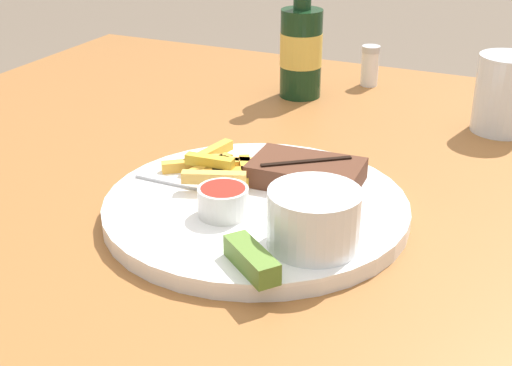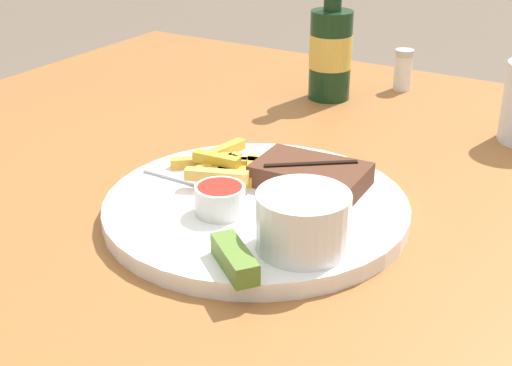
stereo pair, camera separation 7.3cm
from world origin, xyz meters
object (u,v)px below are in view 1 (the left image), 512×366
object	(u,v)px
steak_portion	(306,172)
fork_utensil	(186,184)
beer_bottle	(301,47)
drinking_glass	(505,94)
dinner_plate	(256,208)
coleslaw_cup	(314,215)
dipping_sauce_cup	(223,200)
salt_shaker	(370,66)
pickle_spear	(252,259)

from	to	relation	value
steak_portion	fork_utensil	size ratio (longest dim) A/B	0.92
beer_bottle	drinking_glass	bearing A→B (deg)	-5.27
fork_utensil	beer_bottle	xyz separation A→B (m)	(-0.02, 0.39, 0.06)
dinner_plate	steak_portion	distance (m)	0.07
coleslaw_cup	drinking_glass	xyz separation A→B (m)	(0.11, 0.43, 0.00)
coleslaw_cup	steak_portion	bearing A→B (deg)	113.88
steak_portion	dipping_sauce_cup	bearing A→B (deg)	-114.31
fork_utensil	salt_shaker	bearing A→B (deg)	83.60
coleslaw_cup	pickle_spear	size ratio (longest dim) A/B	1.28
pickle_spear	coleslaw_cup	bearing A→B (deg)	61.32
dipping_sauce_cup	salt_shaker	distance (m)	0.54
beer_bottle	steak_portion	bearing A→B (deg)	-67.49
coleslaw_cup	beer_bottle	distance (m)	0.50
salt_shaker	dipping_sauce_cup	bearing A→B (deg)	-89.20
dinner_plate	pickle_spear	distance (m)	0.14
pickle_spear	steak_portion	bearing A→B (deg)	96.50
dinner_plate	pickle_spear	xyz separation A→B (m)	(0.05, -0.12, 0.02)
steak_portion	dipping_sauce_cup	world-z (taller)	dipping_sauce_cup
steak_portion	pickle_spear	size ratio (longest dim) A/B	1.83
drinking_glass	beer_bottle	bearing A→B (deg)	174.73
steak_portion	pickle_spear	world-z (taller)	steak_portion
steak_portion	salt_shaker	world-z (taller)	salt_shaker
steak_portion	salt_shaker	bearing A→B (deg)	97.32
beer_bottle	dipping_sauce_cup	bearing A→B (deg)	-78.40
coleslaw_cup	pickle_spear	world-z (taller)	coleslaw_cup
pickle_spear	drinking_glass	bearing A→B (deg)	73.40
drinking_glass	dipping_sauce_cup	bearing A→B (deg)	-117.74
fork_utensil	drinking_glass	distance (m)	0.46
coleslaw_cup	salt_shaker	distance (m)	0.57
dipping_sauce_cup	dinner_plate	bearing A→B (deg)	68.97
coleslaw_cup	pickle_spear	distance (m)	0.07
dinner_plate	salt_shaker	xyz separation A→B (m)	(-0.02, 0.49, 0.02)
dipping_sauce_cup	beer_bottle	bearing A→B (deg)	101.60
pickle_spear	drinking_glass	size ratio (longest dim) A/B	0.64
dinner_plate	coleslaw_cup	size ratio (longest dim) A/B	3.69
dipping_sauce_cup	drinking_glass	distance (m)	0.46
fork_utensil	beer_bottle	world-z (taller)	beer_bottle
dipping_sauce_cup	pickle_spear	world-z (taller)	dipping_sauce_cup
pickle_spear	salt_shaker	size ratio (longest dim) A/B	1.04
drinking_glass	dinner_plate	bearing A→B (deg)	-118.47
pickle_spear	drinking_glass	distance (m)	0.51
drinking_glass	salt_shaker	world-z (taller)	drinking_glass
dinner_plate	beer_bottle	bearing A→B (deg)	105.04
salt_shaker	dinner_plate	bearing A→B (deg)	-87.23
pickle_spear	salt_shaker	distance (m)	0.62
dipping_sauce_cup	coleslaw_cup	bearing A→B (deg)	-10.48
dipping_sauce_cup	fork_utensil	xyz separation A→B (m)	(-0.07, 0.04, -0.01)
salt_shaker	fork_utensil	bearing A→B (deg)	-97.04
coleslaw_cup	fork_utensil	distance (m)	0.18
dinner_plate	salt_shaker	distance (m)	0.49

